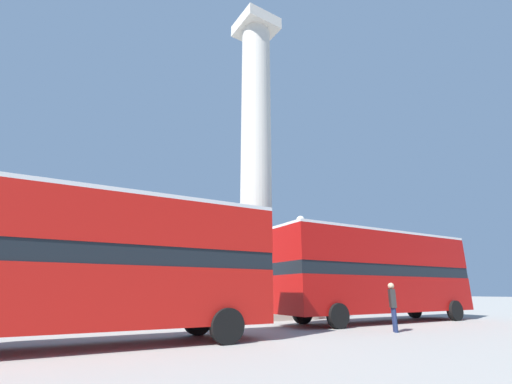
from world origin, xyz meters
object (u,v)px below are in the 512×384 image
at_px(bus_a, 91,260).
at_px(bus_b, 379,272).
at_px(monument_column, 256,194).
at_px(equestrian_statue, 80,290).
at_px(street_lamp, 302,254).
at_px(pedestrian_near_lamp, 393,304).

xyz_separation_m(bus_a, bus_b, (13.51, 0.80, 0.10)).
xyz_separation_m(monument_column, bus_a, (-10.00, -6.89, -5.09)).
height_order(equestrian_statue, street_lamp, equestrian_statue).
bearing_deg(pedestrian_near_lamp, bus_b, 176.47).
xyz_separation_m(bus_a, pedestrian_near_lamp, (10.34, -2.16, -1.32)).
bearing_deg(pedestrian_near_lamp, monument_column, -134.40).
bearing_deg(monument_column, pedestrian_near_lamp, -87.82).
relative_size(equestrian_statue, pedestrian_near_lamp, 3.18).
relative_size(monument_column, bus_a, 2.06).
xyz_separation_m(monument_column, pedestrian_near_lamp, (0.34, -9.05, -6.41)).
distance_m(bus_b, street_lamp, 3.99).
xyz_separation_m(equestrian_statue, pedestrian_near_lamp, (9.36, -12.52, -0.49)).
xyz_separation_m(bus_b, pedestrian_near_lamp, (-3.17, -2.96, -1.41)).
xyz_separation_m(equestrian_statue, street_lamp, (9.86, -6.76, 1.89)).
distance_m(equestrian_statue, pedestrian_near_lamp, 15.64).
height_order(monument_column, street_lamp, monument_column).
bearing_deg(street_lamp, bus_a, -161.63).
relative_size(street_lamp, pedestrian_near_lamp, 3.10).
bearing_deg(bus_a, street_lamp, 22.24).
relative_size(monument_column, street_lamp, 4.00).
height_order(bus_b, pedestrian_near_lamp, bus_b).
xyz_separation_m(bus_a, street_lamp, (10.84, 3.60, 1.07)).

